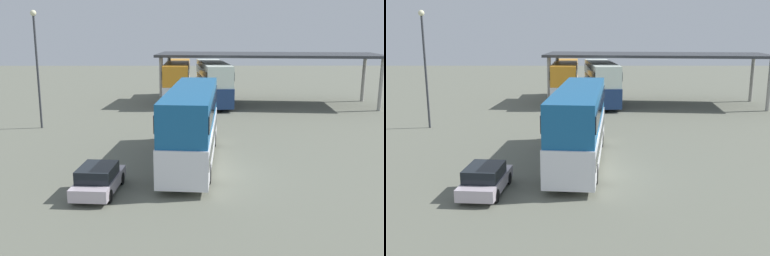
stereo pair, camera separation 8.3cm
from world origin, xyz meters
The scene contains 7 objects.
ground_plane centered at (0.00, 0.00, 0.00)m, with size 140.00×140.00×0.00m, color #636658.
double_decker_main centered at (-0.74, 2.43, 2.33)m, with size 3.49×11.55×4.25m.
parked_hatchback centered at (-5.10, -2.45, 0.67)m, with size 1.98×3.92×1.35m.
double_decker_near_canopy centered at (-2.12, 24.15, 2.26)m, with size 2.64×11.35×4.10m.
double_decker_mid_row centered at (1.54, 22.56, 2.29)m, with size 3.29×10.97×4.18m.
depot_canopy centered at (6.88, 22.23, 4.79)m, with size 22.25×8.80×5.07m.
lamppost_tall centered at (-12.29, 11.38, 5.46)m, with size 0.44×0.44×8.82m.
Camera 2 is at (-0.82, -21.76, 7.47)m, focal length 41.10 mm.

